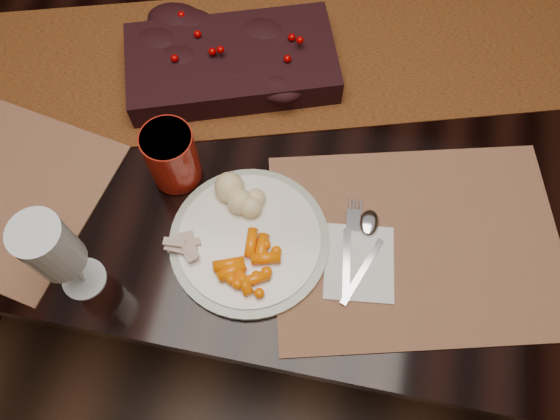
% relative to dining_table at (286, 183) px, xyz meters
% --- Properties ---
extents(floor, '(5.00, 5.00, 0.00)m').
position_rel_dining_table_xyz_m(floor, '(0.00, 0.00, -0.38)').
color(floor, black).
rests_on(floor, ground).
extents(dining_table, '(1.80, 1.00, 0.75)m').
position_rel_dining_table_xyz_m(dining_table, '(0.00, 0.00, 0.00)').
color(dining_table, black).
rests_on(dining_table, floor).
extents(table_runner, '(1.71, 0.82, 0.00)m').
position_rel_dining_table_xyz_m(table_runner, '(0.05, 0.10, 0.38)').
color(table_runner, '#3F2204').
rests_on(table_runner, dining_table).
extents(centerpiece, '(0.43, 0.31, 0.08)m').
position_rel_dining_table_xyz_m(centerpiece, '(-0.11, 0.02, 0.42)').
color(centerpiece, black).
rests_on(centerpiece, table_runner).
extents(placemat_main, '(0.55, 0.46, 0.00)m').
position_rel_dining_table_xyz_m(placemat_main, '(0.27, -0.26, 0.38)').
color(placemat_main, '#9B6D48').
rests_on(placemat_main, dining_table).
extents(dinner_plate, '(0.29, 0.29, 0.01)m').
position_rel_dining_table_xyz_m(dinner_plate, '(-0.01, -0.31, 0.39)').
color(dinner_plate, white).
rests_on(dinner_plate, placemat_main).
extents(baby_carrots, '(0.12, 0.10, 0.02)m').
position_rel_dining_table_xyz_m(baby_carrots, '(0.02, -0.35, 0.40)').
color(baby_carrots, '#FF6A00').
rests_on(baby_carrots, dinner_plate).
extents(mashed_potatoes, '(0.10, 0.09, 0.05)m').
position_rel_dining_table_xyz_m(mashed_potatoes, '(-0.04, -0.24, 0.42)').
color(mashed_potatoes, '#E1D285').
rests_on(mashed_potatoes, dinner_plate).
extents(turkey_shreds, '(0.08, 0.08, 0.02)m').
position_rel_dining_table_xyz_m(turkey_shreds, '(-0.11, -0.35, 0.40)').
color(turkey_shreds, '#C9AF98').
rests_on(turkey_shreds, dinner_plate).
extents(napkin, '(0.13, 0.14, 0.00)m').
position_rel_dining_table_xyz_m(napkin, '(0.18, -0.31, 0.38)').
color(napkin, silver).
rests_on(napkin, placemat_main).
extents(fork, '(0.04, 0.16, 0.00)m').
position_rel_dining_table_xyz_m(fork, '(0.16, -0.30, 0.39)').
color(fork, silver).
rests_on(fork, napkin).
extents(spoon, '(0.09, 0.16, 0.00)m').
position_rel_dining_table_xyz_m(spoon, '(0.18, -0.30, 0.39)').
color(spoon, '#A5A3C3').
rests_on(spoon, napkin).
extents(red_cup, '(0.09, 0.09, 0.12)m').
position_rel_dining_table_xyz_m(red_cup, '(-0.16, -0.21, 0.44)').
color(red_cup, maroon).
rests_on(red_cup, placemat_main).
extents(wine_glass, '(0.08, 0.08, 0.21)m').
position_rel_dining_table_xyz_m(wine_glass, '(-0.25, -0.42, 0.48)').
color(wine_glass, silver).
rests_on(wine_glass, dining_table).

